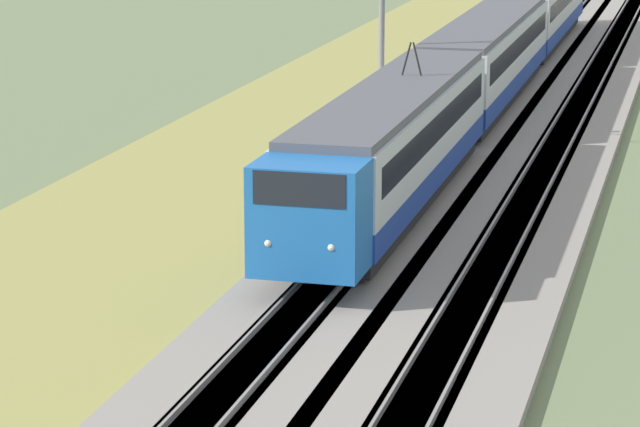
# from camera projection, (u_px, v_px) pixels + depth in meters

# --- Properties ---
(ballast_main) EXTENTS (240.00, 4.40, 0.30)m
(ballast_main) POSITION_uv_depth(u_px,v_px,m) (469.00, 126.00, 61.42)
(ballast_main) COLOR gray
(ballast_main) RESTS_ON ground
(ballast_adjacent) EXTENTS (240.00, 4.40, 0.30)m
(ballast_adjacent) POSITION_uv_depth(u_px,v_px,m) (566.00, 131.00, 60.47)
(ballast_adjacent) COLOR gray
(ballast_adjacent) RESTS_ON ground
(track_main) EXTENTS (240.00, 1.57, 0.45)m
(track_main) POSITION_uv_depth(u_px,v_px,m) (469.00, 126.00, 61.42)
(track_main) COLOR #4C4238
(track_main) RESTS_ON ground
(track_adjacent) EXTENTS (240.00, 1.57, 0.45)m
(track_adjacent) POSITION_uv_depth(u_px,v_px,m) (566.00, 131.00, 60.46)
(track_adjacent) COLOR #4C4238
(track_adjacent) RESTS_ON ground
(grass_verge) EXTENTS (240.00, 11.24, 0.12)m
(grass_verge) POSITION_uv_depth(u_px,v_px,m) (316.00, 121.00, 63.01)
(grass_verge) COLOR #99934C
(grass_verge) RESTS_ON ground
(passenger_train) EXTENTS (61.89, 2.90, 5.12)m
(passenger_train) POSITION_uv_depth(u_px,v_px,m) (489.00, 55.00, 65.63)
(passenger_train) COLOR blue
(passenger_train) RESTS_ON ground
(catenary_mast_mid) EXTENTS (0.22, 2.56, 7.50)m
(catenary_mast_mid) POSITION_uv_depth(u_px,v_px,m) (383.00, 49.00, 56.27)
(catenary_mast_mid) COLOR slate
(catenary_mast_mid) RESTS_ON ground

